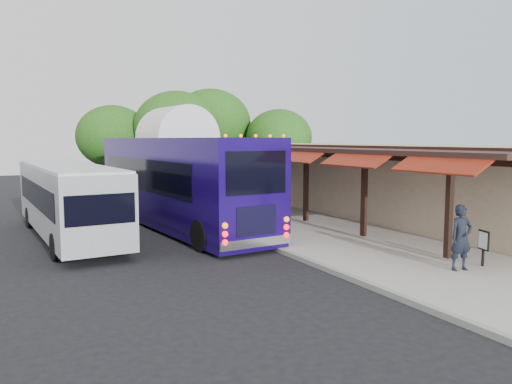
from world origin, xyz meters
TOP-DOWN VIEW (x-y plane):
  - ground at (0.00, 0.00)m, footprint 90.00×90.00m
  - sidewalk at (5.00, 4.00)m, footprint 10.00×40.00m
  - curb at (0.05, 4.00)m, footprint 0.20×40.00m
  - station_shelter at (8.38, 4.00)m, footprint 8.15×20.00m
  - coach_bus at (-1.45, 6.25)m, footprint 3.81×13.33m
  - city_bus at (-6.06, 5.97)m, footprint 2.93×10.84m
  - ped_a at (3.17, -5.00)m, footprint 0.76×0.57m
  - ped_b at (2.29, 7.94)m, footprint 0.98×0.82m
  - ped_c at (0.74, 7.06)m, footprint 1.23×0.69m
  - ped_d at (1.57, 9.09)m, footprint 1.20×0.86m
  - sign_board at (4.12, -5.00)m, footprint 0.18×0.48m
  - tree_left at (1.72, 15.77)m, footprint 5.39×5.39m
  - tree_mid at (5.55, 19.52)m, footprint 5.89×5.89m
  - tree_right at (9.41, 16.19)m, footprint 4.69×4.69m
  - tree_far at (-1.72, 18.29)m, footprint 4.74×4.74m

SIDE VIEW (x-z plane):
  - ground at x=0.00m, z-range 0.00..0.00m
  - sidewalk at x=5.00m, z-range 0.00..0.15m
  - curb at x=0.05m, z-range -0.01..0.15m
  - sign_board at x=4.12m, z-range 0.34..1.41m
  - ped_d at x=1.57m, z-range 0.15..1.82m
  - ped_b at x=2.29m, z-range 0.15..1.98m
  - ped_a at x=3.17m, z-range 0.15..2.04m
  - ped_c at x=0.74m, z-range 0.15..2.13m
  - city_bus at x=-6.06m, z-range 0.15..3.03m
  - station_shelter at x=8.38m, z-range 0.05..3.65m
  - coach_bus at x=-1.45m, z-range 0.16..4.37m
  - tree_right at x=9.41m, z-range 1.00..7.00m
  - tree_far at x=-1.72m, z-range 1.01..7.07m
  - tree_left at x=1.72m, z-range 1.15..8.05m
  - tree_mid at x=5.55m, z-range 1.26..8.79m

